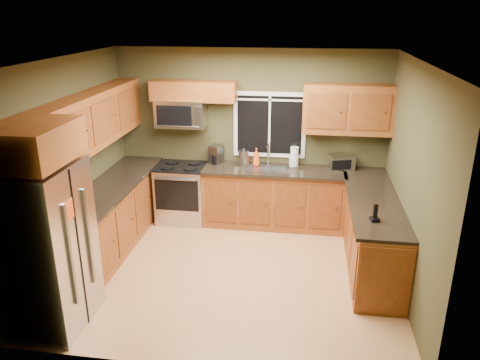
% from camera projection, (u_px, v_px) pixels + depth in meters
% --- Properties ---
extents(floor, '(4.20, 4.20, 0.00)m').
position_uv_depth(floor, '(232.00, 271.00, 6.14)').
color(floor, '#B6804F').
rests_on(floor, ground).
extents(ceiling, '(4.20, 4.20, 0.00)m').
position_uv_depth(ceiling, '(231.00, 60.00, 5.21)').
color(ceiling, white).
rests_on(ceiling, back_wall).
extents(back_wall, '(4.20, 0.00, 4.20)m').
position_uv_depth(back_wall, '(250.00, 137.00, 7.34)').
color(back_wall, '#3C3A20').
rests_on(back_wall, ground).
extents(front_wall, '(4.20, 0.00, 4.20)m').
position_uv_depth(front_wall, '(198.00, 243.00, 4.00)').
color(front_wall, '#3C3A20').
rests_on(front_wall, ground).
extents(left_wall, '(0.00, 3.60, 3.60)m').
position_uv_depth(left_wall, '(69.00, 166.00, 5.96)').
color(left_wall, '#3C3A20').
rests_on(left_wall, ground).
extents(right_wall, '(0.00, 3.60, 3.60)m').
position_uv_depth(right_wall, '(411.00, 183.00, 5.38)').
color(right_wall, '#3C3A20').
rests_on(right_wall, ground).
extents(window, '(1.12, 0.03, 1.02)m').
position_uv_depth(window, '(270.00, 125.00, 7.22)').
color(window, white).
rests_on(window, back_wall).
extents(base_cabinets_left, '(0.60, 2.65, 0.90)m').
position_uv_depth(base_cabinets_left, '(113.00, 216.00, 6.67)').
color(base_cabinets_left, brown).
rests_on(base_cabinets_left, ground).
extents(countertop_left, '(0.65, 2.65, 0.04)m').
position_uv_depth(countertop_left, '(112.00, 186.00, 6.50)').
color(countertop_left, black).
rests_on(countertop_left, base_cabinets_left).
extents(base_cabinets_back, '(2.17, 0.60, 0.90)m').
position_uv_depth(base_cabinets_back, '(274.00, 198.00, 7.32)').
color(base_cabinets_back, brown).
rests_on(base_cabinets_back, ground).
extents(countertop_back, '(2.17, 0.65, 0.04)m').
position_uv_depth(countertop_back, '(274.00, 170.00, 7.13)').
color(countertop_back, black).
rests_on(countertop_back, base_cabinets_back).
extents(base_cabinets_peninsula, '(0.60, 2.52, 0.90)m').
position_uv_depth(base_cabinets_peninsula, '(372.00, 231.00, 6.24)').
color(base_cabinets_peninsula, brown).
rests_on(base_cabinets_peninsula, ground).
extents(countertop_peninsula, '(0.65, 2.50, 0.04)m').
position_uv_depth(countertop_peninsula, '(373.00, 198.00, 6.09)').
color(countertop_peninsula, black).
rests_on(countertop_peninsula, base_cabinets_peninsula).
extents(upper_cabinets_left, '(0.33, 2.65, 0.72)m').
position_uv_depth(upper_cabinets_left, '(94.00, 119.00, 6.20)').
color(upper_cabinets_left, brown).
rests_on(upper_cabinets_left, left_wall).
extents(upper_cabinets_back_left, '(1.30, 0.33, 0.30)m').
position_uv_depth(upper_cabinets_back_left, '(194.00, 91.00, 7.06)').
color(upper_cabinets_back_left, brown).
rests_on(upper_cabinets_back_left, back_wall).
extents(upper_cabinets_back_right, '(1.30, 0.33, 0.72)m').
position_uv_depth(upper_cabinets_back_right, '(348.00, 109.00, 6.82)').
color(upper_cabinets_back_right, brown).
rests_on(upper_cabinets_back_right, back_wall).
extents(upper_cabinet_over_fridge, '(0.72, 0.90, 0.38)m').
position_uv_depth(upper_cabinet_over_fridge, '(30.00, 143.00, 4.47)').
color(upper_cabinet_over_fridge, brown).
rests_on(upper_cabinet_over_fridge, left_wall).
extents(refrigerator, '(0.74, 0.90, 1.80)m').
position_uv_depth(refrigerator, '(47.00, 248.00, 4.86)').
color(refrigerator, '#B7B7BC').
rests_on(refrigerator, ground).
extents(range, '(0.76, 0.69, 0.94)m').
position_uv_depth(range, '(182.00, 193.00, 7.48)').
color(range, '#B7B7BC').
rests_on(range, ground).
extents(microwave, '(0.76, 0.41, 0.42)m').
position_uv_depth(microwave, '(181.00, 113.00, 7.18)').
color(microwave, '#B7B7BC').
rests_on(microwave, back_wall).
extents(sink, '(0.60, 0.42, 0.36)m').
position_uv_depth(sink, '(267.00, 168.00, 7.15)').
color(sink, slate).
rests_on(sink, countertop_back).
extents(toaster_oven, '(0.42, 0.37, 0.22)m').
position_uv_depth(toaster_oven, '(341.00, 162.00, 7.08)').
color(toaster_oven, '#B7B7BC').
rests_on(toaster_oven, countertop_back).
extents(coffee_maker, '(0.23, 0.27, 0.28)m').
position_uv_depth(coffee_maker, '(216.00, 155.00, 7.36)').
color(coffee_maker, slate).
rests_on(coffee_maker, countertop_back).
extents(kettle, '(0.21, 0.21, 0.29)m').
position_uv_depth(kettle, '(244.00, 157.00, 7.26)').
color(kettle, '#B7B7BC').
rests_on(kettle, countertop_back).
extents(paper_towel_roll, '(0.16, 0.16, 0.33)m').
position_uv_depth(paper_towel_roll, '(294.00, 156.00, 7.22)').
color(paper_towel_roll, white).
rests_on(paper_towel_roll, countertop_back).
extents(soap_bottle_a, '(0.13, 0.13, 0.28)m').
position_uv_depth(soap_bottle_a, '(256.00, 157.00, 7.24)').
color(soap_bottle_a, '#F05316').
rests_on(soap_bottle_a, countertop_back).
extents(soap_bottle_b, '(0.11, 0.11, 0.19)m').
position_uv_depth(soap_bottle_b, '(292.00, 160.00, 7.22)').
color(soap_bottle_b, white).
rests_on(soap_bottle_b, countertop_back).
extents(cordless_phone, '(0.12, 0.12, 0.21)m').
position_uv_depth(cordless_phone, '(375.00, 216.00, 5.36)').
color(cordless_phone, black).
rests_on(cordless_phone, countertop_peninsula).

